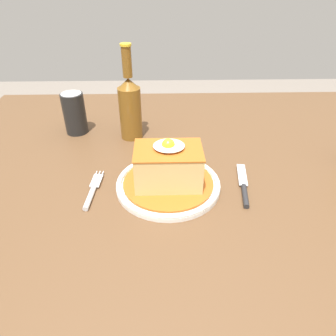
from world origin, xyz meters
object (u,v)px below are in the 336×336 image
object	(u,v)px
fork	(92,192)
knife	(244,189)
main_plate	(168,184)
beer_bottle_amber_far	(130,105)
soda_can	(75,113)

from	to	relation	value
fork	knife	distance (m)	0.34
main_plate	beer_bottle_amber_far	xyz separation A→B (m)	(-0.10, 0.26, 0.09)
main_plate	fork	world-z (taller)	main_plate
main_plate	beer_bottle_amber_far	bearing A→B (deg)	111.76
main_plate	knife	world-z (taller)	main_plate
main_plate	soda_can	bearing A→B (deg)	133.16
main_plate	fork	xyz separation A→B (m)	(-0.17, -0.02, -0.00)
fork	knife	bearing A→B (deg)	0.10
main_plate	fork	size ratio (longest dim) A/B	1.69
fork	beer_bottle_amber_far	distance (m)	0.30
main_plate	knife	distance (m)	0.17
soda_can	beer_bottle_amber_far	bearing A→B (deg)	-11.72
fork	main_plate	bearing A→B (deg)	7.23
fork	knife	world-z (taller)	same
soda_can	beer_bottle_amber_far	world-z (taller)	beer_bottle_amber_far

